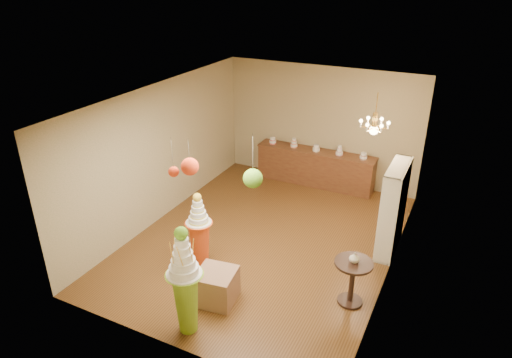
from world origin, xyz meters
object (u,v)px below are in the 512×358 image
at_px(pedestal_orange, 200,238).
at_px(pedestal_green, 186,289).
at_px(round_table, 352,277).
at_px(sideboard, 315,167).

bearing_deg(pedestal_orange, pedestal_green, -64.16).
height_order(pedestal_orange, round_table, pedestal_orange).
distance_m(pedestal_green, round_table, 2.72).
bearing_deg(sideboard, round_table, -62.81).
xyz_separation_m(pedestal_orange, sideboard, (0.72, 4.31, -0.13)).
bearing_deg(pedestal_orange, round_table, 4.46).
relative_size(pedestal_orange, round_table, 1.87).
bearing_deg(sideboard, pedestal_green, -89.89).
xyz_separation_m(pedestal_orange, round_table, (2.82, 0.22, -0.08)).
xyz_separation_m(pedestal_green, pedestal_orange, (-0.73, 1.51, -0.16)).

